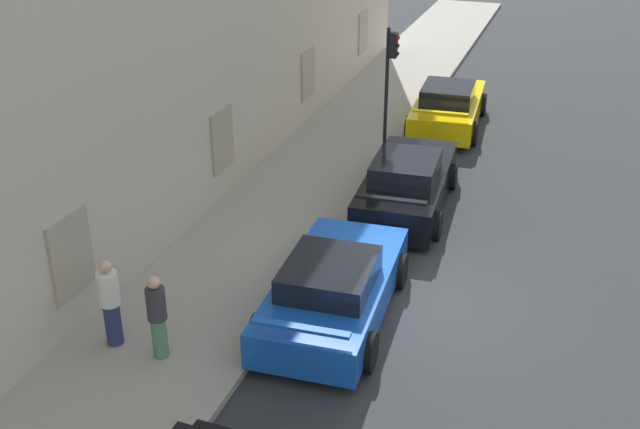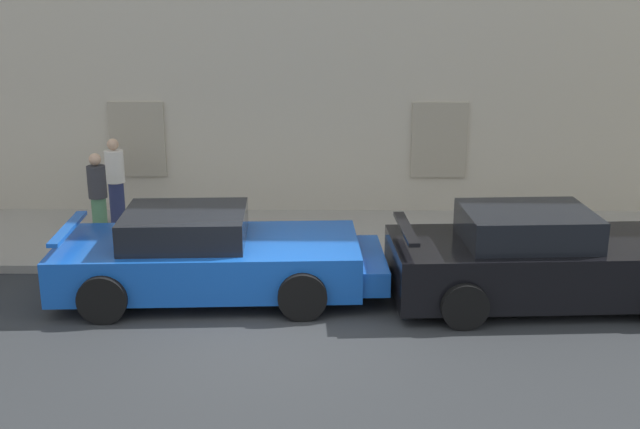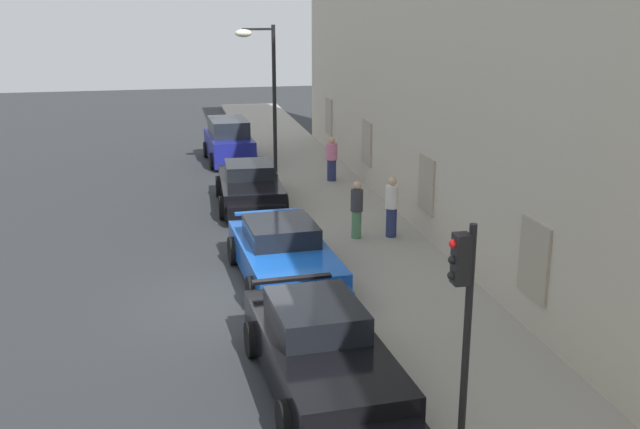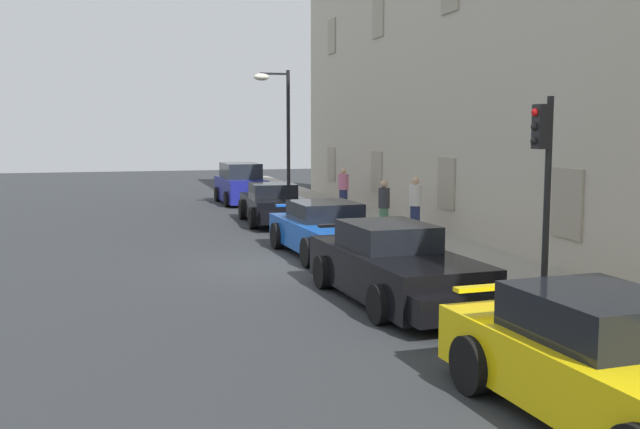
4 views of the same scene
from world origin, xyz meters
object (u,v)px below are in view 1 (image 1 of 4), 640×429
sportscar_yellow_flank (336,284)px  pedestrian_bystander (110,302)px  pedestrian_admiring (157,316)px  sportscar_white_middle (408,182)px  traffic_light (390,70)px  sportscar_tail_end (449,106)px

sportscar_yellow_flank → pedestrian_bystander: 4.09m
pedestrian_admiring → sportscar_white_middle: bearing=-18.4°
sportscar_white_middle → traffic_light: size_ratio=1.45×
sportscar_yellow_flank → sportscar_white_middle: size_ratio=0.97×
sportscar_white_middle → pedestrian_bystander: bearing=155.2°
sportscar_white_middle → pedestrian_bystander: (-7.49, 3.46, 0.36)m
sportscar_tail_end → sportscar_white_middle: bearing=-178.5°
pedestrian_bystander → traffic_light: bearing=-12.3°
sportscar_white_middle → sportscar_tail_end: size_ratio=1.02×
sportscar_tail_end → pedestrian_bystander: pedestrian_bystander is taller
pedestrian_admiring → sportscar_yellow_flank: bearing=-43.1°
pedestrian_admiring → pedestrian_bystander: pedestrian_bystander is taller
sportscar_yellow_flank → pedestrian_admiring: pedestrian_admiring is taller
traffic_light → pedestrian_bystander: size_ratio=2.15×
sportscar_white_middle → pedestrian_bystander: 8.26m
sportscar_yellow_flank → pedestrian_bystander: bearing=126.4°
sportscar_yellow_flank → traffic_light: bearing=7.7°
sportscar_yellow_flank → sportscar_white_middle: 5.07m
traffic_light → sportscar_white_middle: bearing=-155.4°
sportscar_yellow_flank → sportscar_white_middle: bearing=-2.0°
sportscar_tail_end → traffic_light: 4.05m
sportscar_tail_end → traffic_light: size_ratio=1.42×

